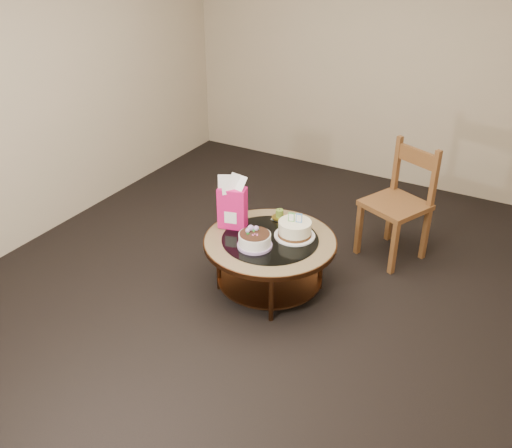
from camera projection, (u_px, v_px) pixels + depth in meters
The scene contains 8 objects.
ground at pixel (269, 288), 4.56m from camera, with size 5.00×5.00×0.00m, color black.
room_walls at pixel (272, 99), 3.80m from camera, with size 4.52×5.02×2.61m.
coffee_table at pixel (270, 248), 4.37m from camera, with size 1.02×1.02×0.46m.
decorated_cake at pixel (255, 241), 4.21m from camera, with size 0.26×0.26×0.15m.
cream_cake at pixel (295, 229), 4.33m from camera, with size 0.31×0.31×0.20m.
gift_bag at pixel (232, 202), 4.40m from camera, with size 0.24×0.20×0.43m.
pillar_candle at pixel (279, 216), 4.59m from camera, with size 0.12×0.12×0.09m.
dining_chair at pixel (399, 202), 4.76m from camera, with size 0.61×0.61×0.99m.
Camera 1 is at (1.75, -3.29, 2.67)m, focal length 40.00 mm.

